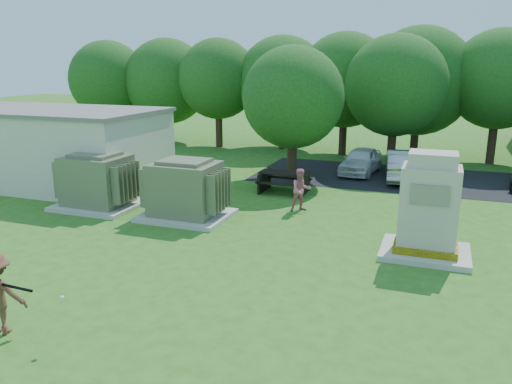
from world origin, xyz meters
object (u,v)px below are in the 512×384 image
at_px(transformer_right, 186,191).
at_px(car_silver_a, 403,165).
at_px(generator_cabinet, 428,211).
at_px(transformer_left, 97,182).
at_px(person_at_picnic, 301,190).
at_px(picnic_table, 284,180).
at_px(car_white, 361,161).
at_px(person_by_generator, 439,219).

height_order(transformer_right, car_silver_a, transformer_right).
distance_m(generator_cabinet, car_silver_a, 9.62).
relative_size(transformer_left, car_silver_a, 0.70).
bearing_deg(person_at_picnic, transformer_right, 177.63).
distance_m(transformer_left, picnic_table, 7.45).
bearing_deg(person_at_picnic, transformer_left, 162.74).
height_order(generator_cabinet, car_white, generator_cabinet).
bearing_deg(person_by_generator, picnic_table, -17.79).
bearing_deg(car_silver_a, transformer_left, 33.62).
xyz_separation_m(transformer_right, person_at_picnic, (3.55, 2.20, -0.18)).
bearing_deg(car_silver_a, picnic_table, 36.55).
xyz_separation_m(generator_cabinet, car_silver_a, (-1.34, 9.51, -0.58)).
relative_size(picnic_table, person_at_picnic, 1.29).
bearing_deg(person_by_generator, transformer_right, 18.52).
bearing_deg(picnic_table, person_at_picnic, -59.78).
bearing_deg(transformer_right, person_by_generator, -1.08).
distance_m(generator_cabinet, person_at_picnic, 5.40).
relative_size(transformer_left, transformer_right, 1.00).
relative_size(generator_cabinet, picnic_table, 1.45).
xyz_separation_m(generator_cabinet, person_at_picnic, (-4.47, 2.99, -0.50)).
height_order(transformer_right, person_by_generator, transformer_right).
xyz_separation_m(transformer_left, picnic_table, (5.89, 4.54, -0.43)).
distance_m(transformer_left, car_silver_a, 13.55).
relative_size(transformer_right, person_at_picnic, 1.91).
distance_m(transformer_right, car_white, 10.50).
relative_size(transformer_left, car_white, 0.80).
relative_size(person_by_generator, car_white, 0.49).
bearing_deg(person_by_generator, generator_cabinet, 83.70).
height_order(transformer_left, picnic_table, transformer_left).
distance_m(transformer_right, generator_cabinet, 8.07).
distance_m(transformer_right, picnic_table, 5.06).
xyz_separation_m(person_by_generator, car_silver_a, (-1.65, 8.87, -0.21)).
relative_size(transformer_left, generator_cabinet, 1.02).
bearing_deg(car_white, generator_cabinet, -65.91).
xyz_separation_m(transformer_left, person_by_generator, (12.03, -0.16, -0.05)).
height_order(car_white, car_silver_a, car_silver_a).
bearing_deg(car_white, picnic_table, -110.83).
bearing_deg(car_silver_a, person_at_picnic, 57.97).
relative_size(generator_cabinet, person_at_picnic, 1.88).
height_order(person_by_generator, car_white, person_by_generator).
bearing_deg(transformer_left, person_by_generator, -0.75).
height_order(person_at_picnic, car_white, person_at_picnic).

